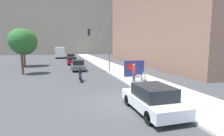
{
  "coord_description": "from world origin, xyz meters",
  "views": [
    {
      "loc": [
        -3.18,
        -10.05,
        3.51
      ],
      "look_at": [
        0.87,
        4.27,
        1.6
      ],
      "focal_mm": 28.0,
      "sensor_mm": 36.0,
      "label": 1
    }
  ],
  "objects_px": {
    "car_on_road_midblock": "(72,61)",
    "street_tree_midblock": "(24,42)",
    "protest_banner": "(134,69)",
    "traffic_light_pole": "(102,42)",
    "motorcycle_on_road": "(80,75)",
    "seated_protester": "(144,79)",
    "jogger_on_sidewalk": "(134,72)",
    "car_on_road_distant": "(71,57)",
    "street_tree_near_curb": "(21,40)",
    "parked_car_curbside": "(152,99)",
    "city_bus_on_road": "(60,52)",
    "car_on_road_nearest": "(78,65)"
  },
  "relations": [
    {
      "from": "car_on_road_distant",
      "to": "motorcycle_on_road",
      "type": "distance_m",
      "value": 24.59
    },
    {
      "from": "car_on_road_midblock",
      "to": "city_bus_on_road",
      "type": "bearing_deg",
      "value": 96.84
    },
    {
      "from": "car_on_road_distant",
      "to": "city_bus_on_road",
      "type": "distance_m",
      "value": 11.43
    },
    {
      "from": "car_on_road_nearest",
      "to": "street_tree_near_curb",
      "type": "xyz_separation_m",
      "value": [
        -6.75,
        -1.81,
        3.37
      ]
    },
    {
      "from": "parked_car_curbside",
      "to": "car_on_road_distant",
      "type": "relative_size",
      "value": 0.89
    },
    {
      "from": "jogger_on_sidewalk",
      "to": "traffic_light_pole",
      "type": "xyz_separation_m",
      "value": [
        -1.49,
        7.17,
        3.02
      ]
    },
    {
      "from": "car_on_road_nearest",
      "to": "car_on_road_distant",
      "type": "relative_size",
      "value": 0.93
    },
    {
      "from": "jogger_on_sidewalk",
      "to": "car_on_road_distant",
      "type": "relative_size",
      "value": 0.35
    },
    {
      "from": "car_on_road_midblock",
      "to": "car_on_road_distant",
      "type": "relative_size",
      "value": 0.97
    },
    {
      "from": "car_on_road_nearest",
      "to": "street_tree_near_curb",
      "type": "height_order",
      "value": "street_tree_near_curb"
    },
    {
      "from": "city_bus_on_road",
      "to": "street_tree_near_curb",
      "type": "xyz_separation_m",
      "value": [
        -4.04,
        -29.89,
        2.36
      ]
    },
    {
      "from": "protest_banner",
      "to": "street_tree_near_curb",
      "type": "xyz_separation_m",
      "value": [
        -12.0,
        6.16,
        3.02
      ]
    },
    {
      "from": "traffic_light_pole",
      "to": "car_on_road_midblock",
      "type": "bearing_deg",
      "value": 106.26
    },
    {
      "from": "car_on_road_nearest",
      "to": "car_on_road_midblock",
      "type": "bearing_deg",
      "value": 92.45
    },
    {
      "from": "car_on_road_distant",
      "to": "street_tree_near_curb",
      "type": "bearing_deg",
      "value": -109.19
    },
    {
      "from": "car_on_road_midblock",
      "to": "street_tree_midblock",
      "type": "xyz_separation_m",
      "value": [
        -7.81,
        -1.46,
        3.4
      ]
    },
    {
      "from": "car_on_road_distant",
      "to": "motorcycle_on_road",
      "type": "height_order",
      "value": "car_on_road_distant"
    },
    {
      "from": "traffic_light_pole",
      "to": "motorcycle_on_road",
      "type": "bearing_deg",
      "value": -124.2
    },
    {
      "from": "protest_banner",
      "to": "street_tree_midblock",
      "type": "xyz_separation_m",
      "value": [
        -13.42,
        15.01,
        3.02
      ]
    },
    {
      "from": "car_on_road_nearest",
      "to": "car_on_road_midblock",
      "type": "relative_size",
      "value": 0.96
    },
    {
      "from": "city_bus_on_road",
      "to": "parked_car_curbside",
      "type": "bearing_deg",
      "value": -83.48
    },
    {
      "from": "traffic_light_pole",
      "to": "street_tree_near_curb",
      "type": "distance_m",
      "value": 9.71
    },
    {
      "from": "car_on_road_midblock",
      "to": "traffic_light_pole",
      "type": "bearing_deg",
      "value": -73.74
    },
    {
      "from": "seated_protester",
      "to": "protest_banner",
      "type": "distance_m",
      "value": 4.18
    },
    {
      "from": "jogger_on_sidewalk",
      "to": "protest_banner",
      "type": "distance_m",
      "value": 2.11
    },
    {
      "from": "seated_protester",
      "to": "car_on_road_midblock",
      "type": "relative_size",
      "value": 0.27
    },
    {
      "from": "parked_car_curbside",
      "to": "motorcycle_on_road",
      "type": "bearing_deg",
      "value": 106.94
    },
    {
      "from": "traffic_light_pole",
      "to": "parked_car_curbside",
      "type": "xyz_separation_m",
      "value": [
        -0.47,
        -14.29,
        -3.28
      ]
    },
    {
      "from": "seated_protester",
      "to": "motorcycle_on_road",
      "type": "relative_size",
      "value": 0.56
    },
    {
      "from": "seated_protester",
      "to": "motorcycle_on_road",
      "type": "height_order",
      "value": "seated_protester"
    },
    {
      "from": "street_tree_midblock",
      "to": "jogger_on_sidewalk",
      "type": "bearing_deg",
      "value": -53.42
    },
    {
      "from": "car_on_road_distant",
      "to": "street_tree_midblock",
      "type": "xyz_separation_m",
      "value": [
        -7.95,
        -9.92,
        3.34
      ]
    },
    {
      "from": "motorcycle_on_road",
      "to": "street_tree_near_curb",
      "type": "xyz_separation_m",
      "value": [
        -6.34,
        5.81,
        3.56
      ]
    },
    {
      "from": "car_on_road_distant",
      "to": "parked_car_curbside",
      "type": "bearing_deg",
      "value": -85.51
    },
    {
      "from": "city_bus_on_road",
      "to": "street_tree_near_curb",
      "type": "distance_m",
      "value": 30.25
    },
    {
      "from": "parked_car_curbside",
      "to": "motorcycle_on_road",
      "type": "relative_size",
      "value": 1.92
    },
    {
      "from": "seated_protester",
      "to": "traffic_light_pole",
      "type": "height_order",
      "value": "traffic_light_pole"
    },
    {
      "from": "protest_banner",
      "to": "car_on_road_midblock",
      "type": "height_order",
      "value": "protest_banner"
    },
    {
      "from": "city_bus_on_road",
      "to": "street_tree_near_curb",
      "type": "height_order",
      "value": "street_tree_near_curb"
    },
    {
      "from": "parked_car_curbside",
      "to": "car_on_road_distant",
      "type": "height_order",
      "value": "car_on_road_distant"
    },
    {
      "from": "seated_protester",
      "to": "street_tree_midblock",
      "type": "distance_m",
      "value": 23.11
    },
    {
      "from": "car_on_road_nearest",
      "to": "street_tree_near_curb",
      "type": "bearing_deg",
      "value": -165.03
    },
    {
      "from": "car_on_road_nearest",
      "to": "motorcycle_on_road",
      "type": "relative_size",
      "value": 2.02
    },
    {
      "from": "jogger_on_sidewalk",
      "to": "car_on_road_distant",
      "type": "height_order",
      "value": "jogger_on_sidewalk"
    },
    {
      "from": "motorcycle_on_road",
      "to": "car_on_road_midblock",
      "type": "bearing_deg",
      "value": 89.81
    },
    {
      "from": "seated_protester",
      "to": "city_bus_on_road",
      "type": "relative_size",
      "value": 0.12
    },
    {
      "from": "parked_car_curbside",
      "to": "car_on_road_nearest",
      "type": "xyz_separation_m",
      "value": [
        -2.44,
        17.01,
        0.01
      ]
    },
    {
      "from": "city_bus_on_road",
      "to": "car_on_road_nearest",
      "type": "bearing_deg",
      "value": -84.49
    },
    {
      "from": "seated_protester",
      "to": "city_bus_on_road",
      "type": "xyz_separation_m",
      "value": [
        -7.11,
        40.13,
        0.96
      ]
    },
    {
      "from": "seated_protester",
      "to": "motorcycle_on_road",
      "type": "distance_m",
      "value": 6.55
    }
  ]
}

